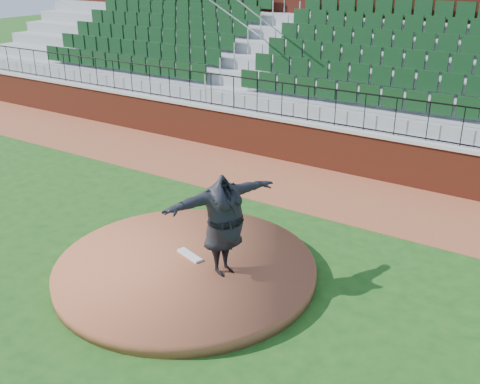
{
  "coord_description": "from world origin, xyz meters",
  "views": [
    {
      "loc": [
        5.75,
        -7.3,
        5.72
      ],
      "look_at": [
        0.0,
        1.5,
        1.3
      ],
      "focal_mm": 42.34,
      "sensor_mm": 36.0,
      "label": 1
    }
  ],
  "objects": [
    {
      "name": "field_wall",
      "position": [
        0.0,
        7.0,
        0.6
      ],
      "size": [
        34.0,
        0.35,
        1.2
      ],
      "primitive_type": "cube",
      "color": "maroon",
      "rests_on": "ground"
    },
    {
      "name": "pitching_rubber",
      "position": [
        -0.41,
        0.32,
        0.27
      ],
      "size": [
        0.67,
        0.35,
        0.04
      ],
      "primitive_type": "cube",
      "rotation": [
        0.0,
        0.0,
        -0.31
      ],
      "color": "silver",
      "rests_on": "pitchers_mound"
    },
    {
      "name": "ground",
      "position": [
        0.0,
        0.0,
        0.0
      ],
      "size": [
        90.0,
        90.0,
        0.0
      ],
      "primitive_type": "plane",
      "color": "#1C4B15",
      "rests_on": "ground"
    },
    {
      "name": "pitchers_mound",
      "position": [
        -0.31,
        0.06,
        0.12
      ],
      "size": [
        5.01,
        5.01,
        0.25
      ],
      "primitive_type": "cylinder",
      "color": "brown",
      "rests_on": "ground"
    },
    {
      "name": "pitcher",
      "position": [
        0.5,
        0.2,
        1.22
      ],
      "size": [
        1.41,
        2.47,
        1.94
      ],
      "primitive_type": "imported",
      "rotation": [
        0.0,
        0.0,
        1.23
      ],
      "color": "black",
      "rests_on": "pitchers_mound"
    },
    {
      "name": "wall_railing",
      "position": [
        0.0,
        7.0,
        1.8
      ],
      "size": [
        34.0,
        0.05,
        1.0
      ],
      "primitive_type": null,
      "color": "black",
      "rests_on": "wall_cap"
    },
    {
      "name": "warning_track",
      "position": [
        0.0,
        5.4,
        0.01
      ],
      "size": [
        34.0,
        3.2,
        0.01
      ],
      "primitive_type": "cube",
      "color": "brown",
      "rests_on": "ground"
    },
    {
      "name": "wall_cap",
      "position": [
        0.0,
        7.0,
        1.25
      ],
      "size": [
        34.0,
        0.45,
        0.1
      ],
      "primitive_type": "cube",
      "color": "#B7B7B7",
      "rests_on": "field_wall"
    },
    {
      "name": "concourse_wall",
      "position": [
        0.0,
        12.52,
        2.75
      ],
      "size": [
        34.0,
        0.5,
        5.5
      ],
      "primitive_type": "cube",
      "color": "maroon",
      "rests_on": "ground"
    },
    {
      "name": "seating_stands",
      "position": [
        0.0,
        9.72,
        2.3
      ],
      "size": [
        34.0,
        5.1,
        4.6
      ],
      "primitive_type": null,
      "color": "gray",
      "rests_on": "ground"
    }
  ]
}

